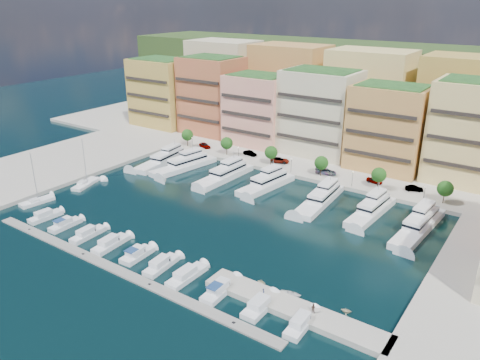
{
  "coord_description": "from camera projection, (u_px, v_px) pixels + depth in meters",
  "views": [
    {
      "loc": [
        58.32,
        -77.64,
        47.01
      ],
      "look_at": [
        -1.12,
        7.8,
        6.0
      ],
      "focal_mm": 35.0,
      "sensor_mm": 36.0,
      "label": 1
    }
  ],
  "objects": [
    {
      "name": "ground",
      "position": [
        225.0,
        215.0,
        107.52
      ],
      "size": [
        400.0,
        400.0,
        0.0
      ],
      "primitive_type": "plane",
      "color": "black",
      "rests_on": "ground"
    },
    {
      "name": "north_quay",
      "position": [
        336.0,
        148.0,
        154.87
      ],
      "size": [
        220.0,
        64.0,
        2.0
      ],
      "primitive_type": "cube",
      "color": "#9E998E",
      "rests_on": "ground"
    },
    {
      "name": "west_quay",
      "position": [
        35.0,
        172.0,
        134.35
      ],
      "size": [
        34.0,
        76.0,
        2.0
      ],
      "primitive_type": "cube",
      "color": "#9E998E",
      "rests_on": "ground"
    },
    {
      "name": "hillside",
      "position": [
        384.0,
        119.0,
        191.53
      ],
      "size": [
        240.0,
        40.0,
        58.0
      ],
      "primitive_type": "cube",
      "color": "#223B18",
      "rests_on": "ground"
    },
    {
      "name": "south_pontoon",
      "position": [
        115.0,
        270.0,
        86.2
      ],
      "size": [
        72.0,
        2.2,
        0.35
      ],
      "primitive_type": "cube",
      "color": "gray",
      "rests_on": "ground"
    },
    {
      "name": "finger_pier",
      "position": [
        293.0,
        311.0,
        74.77
      ],
      "size": [
        32.0,
        5.0,
        2.0
      ],
      "primitive_type": "cube",
      "color": "#9E998E",
      "rests_on": "ground"
    },
    {
      "name": "apartment_0",
      "position": [
        163.0,
        92.0,
        175.88
      ],
      "size": [
        22.0,
        16.5,
        24.8
      ],
      "color": "#BB9344",
      "rests_on": "north_quay"
    },
    {
      "name": "apartment_1",
      "position": [
        212.0,
        95.0,
        165.36
      ],
      "size": [
        20.0,
        16.5,
        26.8
      ],
      "color": "#B5593C",
      "rests_on": "north_quay"
    },
    {
      "name": "apartment_2",
      "position": [
        259.0,
        110.0,
        153.4
      ],
      "size": [
        20.0,
        15.5,
        22.8
      ],
      "color": "#EBA583",
      "rests_on": "north_quay"
    },
    {
      "name": "apartment_3",
      "position": [
        320.0,
        112.0,
        143.22
      ],
      "size": [
        22.0,
        16.5,
        25.8
      ],
      "color": "#C6B599",
      "rests_on": "north_quay"
    },
    {
      "name": "apartment_4",
      "position": [
        388.0,
        128.0,
        130.37
      ],
      "size": [
        20.0,
        15.5,
        23.8
      ],
      "color": "tan",
      "rests_on": "north_quay"
    },
    {
      "name": "apartment_5",
      "position": [
        476.0,
        133.0,
        119.66
      ],
      "size": [
        22.0,
        16.5,
        26.8
      ],
      "color": "#EECF7E",
      "rests_on": "north_quay"
    },
    {
      "name": "backblock_0",
      "position": [
        224.0,
        79.0,
        187.39
      ],
      "size": [
        26.0,
        18.0,
        30.0
      ],
      "primitive_type": "cube",
      "color": "#C6B599",
      "rests_on": "north_quay"
    },
    {
      "name": "backblock_1",
      "position": [
        290.0,
        87.0,
        171.45
      ],
      "size": [
        26.0,
        18.0,
        30.0
      ],
      "primitive_type": "cube",
      "color": "tan",
      "rests_on": "north_quay"
    },
    {
      "name": "backblock_2",
      "position": [
        369.0,
        96.0,
        155.51
      ],
      "size": [
        26.0,
        18.0,
        30.0
      ],
      "primitive_type": "cube",
      "color": "#EECF7E",
      "rests_on": "north_quay"
    },
    {
      "name": "backblock_3",
      "position": [
        466.0,
        108.0,
        139.57
      ],
      "size": [
        26.0,
        18.0,
        30.0
      ],
      "primitive_type": "cube",
      "color": "#BB9344",
      "rests_on": "north_quay"
    },
    {
      "name": "tree_0",
      "position": [
        187.0,
        135.0,
        152.62
      ],
      "size": [
        3.8,
        3.8,
        5.65
      ],
      "color": "#473323",
      "rests_on": "north_quay"
    },
    {
      "name": "tree_1",
      "position": [
        227.0,
        143.0,
        144.11
      ],
      "size": [
        3.8,
        3.8,
        5.65
      ],
      "color": "#473323",
      "rests_on": "north_quay"
    },
    {
      "name": "tree_2",
      "position": [
        271.0,
        152.0,
        135.61
      ],
      "size": [
        3.8,
        3.8,
        5.65
      ],
      "color": "#473323",
      "rests_on": "north_quay"
    },
    {
      "name": "tree_3",
      "position": [
        321.0,
        163.0,
        127.11
      ],
      "size": [
        3.8,
        3.8,
        5.65
      ],
      "color": "#473323",
      "rests_on": "north_quay"
    },
    {
      "name": "tree_4",
      "position": [
        379.0,
        175.0,
        118.61
      ],
      "size": [
        3.8,
        3.8,
        5.65
      ],
      "color": "#473323",
      "rests_on": "north_quay"
    },
    {
      "name": "tree_5",
      "position": [
        445.0,
        189.0,
        110.11
      ],
      "size": [
        3.8,
        3.8,
        5.65
      ],
      "color": "#473323",
      "rests_on": "north_quay"
    },
    {
      "name": "lamppost_0",
      "position": [
        192.0,
        141.0,
        149.07
      ],
      "size": [
        0.3,
        0.3,
        4.2
      ],
      "color": "black",
      "rests_on": "north_quay"
    },
    {
      "name": "lamppost_1",
      "position": [
        238.0,
        151.0,
        139.51
      ],
      "size": [
        0.3,
        0.3,
        4.2
      ],
      "color": "black",
      "rests_on": "north_quay"
    },
    {
      "name": "lamppost_2",
      "position": [
        291.0,
        163.0,
        129.94
      ],
      "size": [
        0.3,
        0.3,
        4.2
      ],
      "color": "black",
      "rests_on": "north_quay"
    },
    {
      "name": "lamppost_3",
      "position": [
        353.0,
        176.0,
        120.38
      ],
      "size": [
        0.3,
        0.3,
        4.2
      ],
      "color": "black",
      "rests_on": "north_quay"
    },
    {
      "name": "lamppost_4",
      "position": [
        425.0,
        192.0,
        110.81
      ],
      "size": [
        0.3,
        0.3,
        4.2
      ],
      "color": "black",
      "rests_on": "north_quay"
    },
    {
      "name": "yacht_0",
      "position": [
        164.0,
        159.0,
        141.32
      ],
      "size": [
        7.27,
        22.04,
        7.3
      ],
      "color": "white",
      "rests_on": "ground"
    },
    {
      "name": "yacht_1",
      "position": [
        186.0,
        165.0,
        136.61
      ],
      "size": [
        8.27,
        22.28,
        7.3
      ],
      "color": "white",
      "rests_on": "ground"
    },
    {
      "name": "yacht_2",
      "position": [
        226.0,
        174.0,
        129.23
      ],
      "size": [
        5.63,
        21.28,
        7.3
      ],
      "color": "white",
      "rests_on": "ground"
    },
    {
      "name": "yacht_3",
      "position": [
        268.0,
        183.0,
        123.1
      ],
      "size": [
        7.26,
        19.45,
        7.3
      ],
      "color": "white",
      "rests_on": "ground"
    },
    {
      "name": "yacht_4",
      "position": [
        321.0,
        199.0,
        113.74
      ],
      "size": [
        6.06,
        21.7,
        7.3
      ],
      "color": "white",
      "rests_on": "ground"
    },
    {
      "name": "yacht_5",
      "position": [
        372.0,
        209.0,
        107.83
      ],
      "size": [
        5.53,
        19.63,
        7.3
      ],
      "color": "white",
      "rests_on": "ground"
    },
    {
      "name": "yacht_6",
      "position": [
        420.0,
        224.0,
        100.6
      ],
      "size": [
        6.07,
        23.34,
        7.3
      ],
      "color": "white",
      "rests_on": "ground"
    },
    {
      "name": "cruiser_0",
      "position": [
        45.0,
        217.0,
        105.73
      ],
      "size": [
        2.93,
        7.69,
        2.55
      ],
      "color": "white",
      "rests_on": "ground"
    },
    {
      "name": "cruiser_1",
      "position": [
        65.0,
        225.0,
        101.88
      ],
      "size": [
        2.63,
        7.39,
        2.66
      ],
      "color": "white",
      "rests_on": "ground"
    },
    {
      "name": "cruiser_2",
      "position": [
        88.0,
        234.0,
        97.8
      ],
      "size": [
        2.76,
        8.22,
        2.55
      ],
      "color": "white",
      "rests_on": "ground"
    },
    {
      "name": "cruiser_3",
      "position": [
        111.0,
        244.0,
        94.03
      ],
      "size": [
        3.39,
        8.57,
        2.55
      ],
      "color": "white",
      "rests_on": "ground"
    },
    {
      "name": "cruiser_4",
      "position": [
        137.0,
        255.0,
        90.03
      ],
      "size": [
        3.21,
        7.19,
        2.66
      ],
      "color": "white",
      "rests_on": "ground"
    },
    {
      "name": "cruiser_5",
      "position": [
        161.0,
        265.0,
        86.61
      ],
      "size": [
        3.21,
        8.22,
        2.55
      ],
      "color": "white",
      "rests_on": "ground"
    },
    {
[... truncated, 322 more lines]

